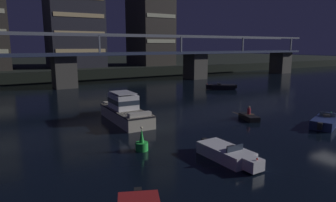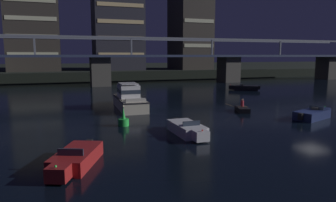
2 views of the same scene
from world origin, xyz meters
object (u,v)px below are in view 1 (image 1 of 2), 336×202
at_px(river_bridge, 137,61).
at_px(speedboat_near_right, 222,87).
at_px(tower_central, 150,5).
at_px(cabin_cruiser_near_left, 124,110).
at_px(tower_west_tall, 74,25).
at_px(speedboat_near_center, 326,122).
at_px(speedboat_mid_center, 228,154).
at_px(dinghy_with_paddler, 249,117).
at_px(channel_buoy, 142,144).

xyz_separation_m(river_bridge, speedboat_near_right, (8.26, -15.87, -3.84)).
distance_m(tower_central, cabin_cruiser_near_left, 55.03).
relative_size(tower_west_tall, speedboat_near_center, 3.95).
relative_size(tower_west_tall, cabin_cruiser_near_left, 2.18).
relative_size(river_bridge, tower_west_tall, 4.52).
relative_size(tower_central, speedboat_near_center, 6.17).
relative_size(speedboat_mid_center, dinghy_with_paddler, 1.85).
bearing_deg(river_bridge, tower_west_tall, 110.52).
height_order(river_bridge, channel_buoy, river_bridge).
xyz_separation_m(cabin_cruiser_near_left, dinghy_with_paddler, (10.91, -5.98, -0.77)).
bearing_deg(speedboat_mid_center, river_bridge, 73.16).
xyz_separation_m(cabin_cruiser_near_left, speedboat_mid_center, (1.80, -13.03, -0.64)).
relative_size(river_bridge, tower_central, 2.89).
relative_size(tower_west_tall, tower_central, 0.64).
height_order(river_bridge, speedboat_near_right, river_bridge).
bearing_deg(tower_west_tall, cabin_cruiser_near_left, -98.21).
xyz_separation_m(cabin_cruiser_near_left, speedboat_near_right, (22.29, 11.49, -0.64)).
xyz_separation_m(river_bridge, tower_central, (12.18, 18.07, 13.48)).
relative_size(tower_west_tall, speedboat_mid_center, 3.85).
distance_m(river_bridge, speedboat_near_center, 38.89).
bearing_deg(river_bridge, speedboat_near_center, -88.29).
xyz_separation_m(tower_west_tall, speedboat_near_right, (15.54, -35.31, -11.66)).
height_order(speedboat_mid_center, dinghy_with_paddler, dinghy_with_paddler).
bearing_deg(channel_buoy, river_bridge, 65.67).
height_order(river_bridge, speedboat_mid_center, river_bridge).
distance_m(tower_west_tall, speedboat_near_right, 40.30).
distance_m(cabin_cruiser_near_left, speedboat_near_center, 18.96).
bearing_deg(channel_buoy, speedboat_near_center, -8.83).
bearing_deg(cabin_cruiser_near_left, speedboat_near_right, 27.26).
distance_m(tower_central, speedboat_near_center, 60.36).
height_order(cabin_cruiser_near_left, speedboat_near_center, cabin_cruiser_near_left).
relative_size(cabin_cruiser_near_left, speedboat_mid_center, 1.77).
relative_size(speedboat_near_right, speedboat_mid_center, 0.92).
bearing_deg(channel_buoy, tower_central, 62.24).
height_order(cabin_cruiser_near_left, dinghy_with_paddler, cabin_cruiser_near_left).
bearing_deg(speedboat_near_center, channel_buoy, 171.17).
bearing_deg(channel_buoy, speedboat_near_right, 39.35).
xyz_separation_m(tower_central, speedboat_mid_center, (-24.40, -58.46, -17.31)).
xyz_separation_m(speedboat_near_right, speedboat_mid_center, (-20.49, -24.52, 0.00)).
distance_m(speedboat_near_center, channel_buoy, 17.64).
height_order(tower_west_tall, speedboat_mid_center, tower_west_tall).
bearing_deg(speedboat_mid_center, cabin_cruiser_near_left, 97.88).
xyz_separation_m(speedboat_near_right, channel_buoy, (-24.53, -20.11, 0.06)).
bearing_deg(dinghy_with_paddler, tower_central, 73.43).
distance_m(river_bridge, tower_central, 25.63).
xyz_separation_m(tower_west_tall, speedboat_mid_center, (-4.95, -59.83, -11.66)).
height_order(tower_west_tall, channel_buoy, tower_west_tall).
height_order(tower_central, speedboat_mid_center, tower_central).
bearing_deg(speedboat_near_right, tower_central, 83.41).
height_order(speedboat_near_center, speedboat_mid_center, same).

